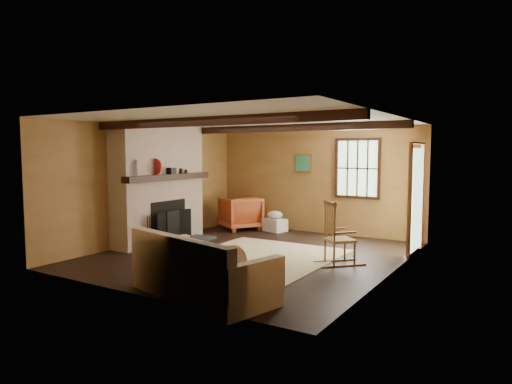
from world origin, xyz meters
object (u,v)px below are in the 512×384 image
Objects in this scene: fireplace at (160,189)px; sofa at (200,274)px; rocking_chair at (338,238)px; laundry_basket at (275,225)px; armchair at (240,213)px.

fireplace reaches higher than sofa.
rocking_chair is at bearing 85.19° from sofa.
fireplace is 2.90m from laundry_basket.
sofa is 4.38× the size of laundry_basket.
rocking_chair is at bearing 2.23° from fireplace.
armchair reaches higher than laundry_basket.
armchair is (-2.41, 4.56, 0.11)m from sofa.
fireplace reaches higher than laundry_basket.
sofa reaches higher than laundry_basket.
fireplace is 2.26× the size of rocking_chair.
sofa reaches higher than armchair.
sofa is 5.01m from laundry_basket.
sofa is at bearing -39.01° from fireplace.
fireplace is at bearing -120.25° from laundry_basket.
sofa is at bearing -71.74° from laundry_basket.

